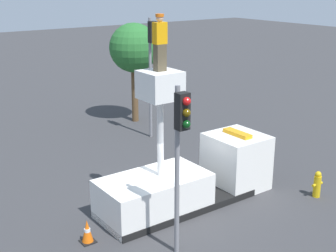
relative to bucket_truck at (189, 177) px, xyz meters
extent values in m
plane|color=#38383A|center=(-0.55, 0.00, -0.96)|extent=(120.00, 120.00, 0.00)
cube|color=black|center=(-0.55, 0.00, -0.84)|extent=(5.63, 2.09, 0.24)
cube|color=white|center=(-1.51, 0.00, -0.28)|extent=(3.70, 2.03, 1.35)
cube|color=white|center=(2.26, 0.00, 0.08)|extent=(1.92, 2.03, 2.07)
cube|color=black|center=(3.23, 0.00, 0.49)|extent=(0.03, 1.72, 0.83)
cube|color=orange|center=(2.26, 0.00, 1.19)|extent=(0.36, 1.22, 0.14)
cylinder|color=silver|center=(-1.23, 0.00, 1.76)|extent=(0.22, 0.22, 2.73)
cube|color=white|center=(-1.23, 0.00, 3.47)|extent=(1.17, 1.17, 0.90)
cube|color=brown|center=(-1.23, 0.00, 4.34)|extent=(0.34, 0.26, 0.84)
cube|color=#F29E0C|center=(-1.23, 0.00, 5.09)|extent=(0.40, 0.26, 0.66)
sphere|color=beige|center=(-1.23, 0.00, 5.54)|extent=(0.23, 0.23, 0.23)
cylinder|color=orange|center=(-1.23, 0.00, 5.63)|extent=(0.26, 0.26, 0.09)
cylinder|color=gray|center=(-2.29, -2.32, 1.53)|extent=(0.14, 0.14, 4.97)
cube|color=black|center=(-2.29, -2.53, 3.37)|extent=(0.34, 0.28, 1.00)
sphere|color=red|center=(-2.29, -2.72, 3.68)|extent=(0.22, 0.22, 0.22)
sphere|color=#503C07|center=(-2.29, -2.72, 3.37)|extent=(0.22, 0.22, 0.22)
sphere|color=#083710|center=(-2.29, -2.72, 3.06)|extent=(0.22, 0.22, 0.22)
cylinder|color=gray|center=(2.93, 6.82, 1.99)|extent=(0.14, 0.14, 5.90)
cube|color=black|center=(2.93, 6.61, 4.29)|extent=(0.34, 0.28, 1.00)
sphere|color=#490707|center=(2.93, 6.43, 4.60)|extent=(0.22, 0.22, 0.22)
sphere|color=#503C07|center=(2.93, 6.43, 4.29)|extent=(0.22, 0.22, 0.22)
sphere|color=green|center=(2.93, 6.43, 3.98)|extent=(0.22, 0.22, 0.22)
cylinder|color=gold|center=(4.05, -2.41, -0.55)|extent=(0.27, 0.27, 0.82)
sphere|color=gold|center=(4.05, -2.41, -0.07)|extent=(0.23, 0.23, 0.23)
cylinder|color=gold|center=(3.85, -2.41, -0.47)|extent=(0.12, 0.11, 0.11)
cylinder|color=gold|center=(4.24, -2.41, -0.47)|extent=(0.12, 0.11, 0.11)
cube|color=black|center=(-4.15, -0.31, -0.94)|extent=(0.44, 0.44, 0.03)
cone|color=orange|center=(-4.15, -0.31, -0.59)|extent=(0.36, 0.36, 0.73)
cylinder|color=white|center=(-4.15, -0.31, -0.55)|extent=(0.19, 0.19, 0.10)
cylinder|color=brown|center=(3.76, 9.63, 0.63)|extent=(0.36, 0.36, 3.18)
sphere|color=#286B2D|center=(3.76, 9.63, 3.15)|extent=(2.65, 2.65, 2.65)
camera|label=1|loc=(-9.48, -11.87, 6.68)|focal=50.00mm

